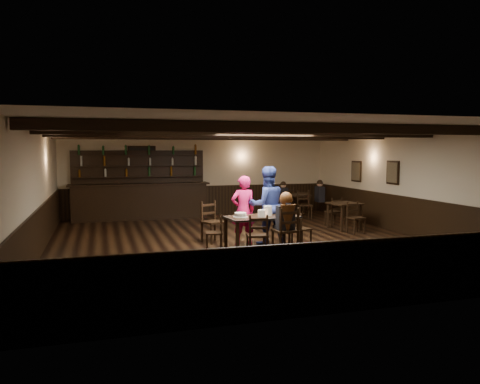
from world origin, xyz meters
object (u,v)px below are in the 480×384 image
object	(u,v)px
cake	(241,215)
man_blue	(267,205)
chair_near_right	(287,227)
chair_near_left	(258,232)
woman_pink	(243,210)
bar_counter	(140,196)
dining_table	(262,220)

from	to	relation	value
cake	man_blue	bearing A→B (deg)	35.01
chair_near_right	cake	bearing A→B (deg)	142.02
chair_near_left	cake	world-z (taller)	chair_near_left
woman_pink	chair_near_right	bearing A→B (deg)	111.18
chair_near_left	bar_counter	bearing A→B (deg)	106.72
woman_pink	man_blue	bearing A→B (deg)	169.37
dining_table	bar_counter	world-z (taller)	bar_counter
cake	bar_counter	world-z (taller)	bar_counter
chair_near_left	chair_near_right	size ratio (longest dim) A/B	0.89
chair_near_left	cake	xyz separation A→B (m)	(-0.17, 0.67, 0.27)
chair_near_right	woman_pink	bearing A→B (deg)	113.43
chair_near_left	woman_pink	xyz separation A→B (m)	(0.10, 1.33, 0.29)
chair_near_left	woman_pink	bearing A→B (deg)	85.88
chair_near_left	man_blue	xyz separation A→B (m)	(0.66, 1.25, 0.40)
man_blue	cake	xyz separation A→B (m)	(-0.83, -0.58, -0.12)
woman_pink	bar_counter	bearing A→B (deg)	-70.36
dining_table	bar_counter	xyz separation A→B (m)	(-2.21, 5.56, 0.05)
cake	bar_counter	bearing A→B (deg)	107.03
man_blue	cake	world-z (taller)	man_blue
chair_near_left	man_blue	world-z (taller)	man_blue
man_blue	chair_near_left	bearing A→B (deg)	63.26
dining_table	chair_near_left	world-z (taller)	chair_near_left
cake	dining_table	bearing A→B (deg)	0.20
chair_near_right	woman_pink	world-z (taller)	woman_pink
chair_near_left	chair_near_right	distance (m)	0.67
woman_pink	man_blue	world-z (taller)	man_blue
dining_table	chair_near_left	xyz separation A→B (m)	(-0.33, -0.68, -0.15)
chair_near_right	man_blue	size ratio (longest dim) A/B	0.55
woman_pink	man_blue	distance (m)	0.58
chair_near_right	cake	world-z (taller)	chair_near_right
dining_table	woman_pink	world-z (taller)	woman_pink
cake	chair_near_right	bearing A→B (deg)	-37.98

